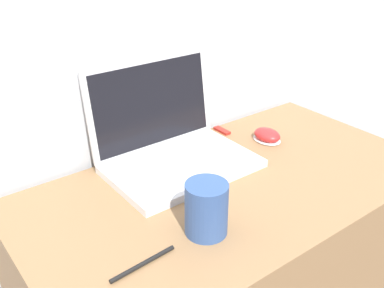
% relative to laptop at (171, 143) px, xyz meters
% --- Properties ---
extents(laptop, '(0.38, 0.29, 0.26)m').
position_rel_laptop_xyz_m(laptop, '(0.00, 0.00, 0.00)').
color(laptop, silver).
rests_on(laptop, desk).
extents(drink_cup, '(0.09, 0.09, 0.12)m').
position_rel_laptop_xyz_m(drink_cup, '(-0.11, -0.29, 0.00)').
color(drink_cup, '#33518C').
rests_on(drink_cup, desk).
extents(computer_mouse, '(0.07, 0.09, 0.04)m').
position_rel_laptop_xyz_m(computer_mouse, '(0.30, -0.06, -0.04)').
color(computer_mouse, white).
rests_on(computer_mouse, desk).
extents(usb_stick, '(0.02, 0.06, 0.01)m').
position_rel_laptop_xyz_m(usb_stick, '(0.24, 0.06, -0.05)').
color(usb_stick, '#B2261E').
rests_on(usb_stick, desk).
extents(pen, '(0.15, 0.02, 0.01)m').
position_rel_laptop_xyz_m(pen, '(-0.27, -0.30, -0.05)').
color(pen, black).
rests_on(pen, desk).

